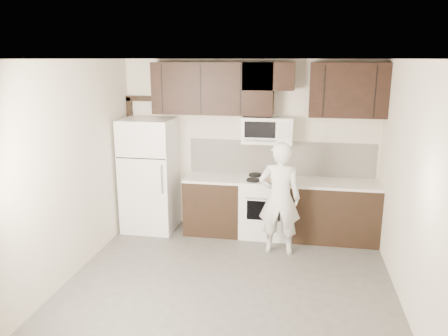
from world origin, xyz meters
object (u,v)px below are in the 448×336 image
(stove, at_px, (265,207))
(person, at_px, (280,198))
(microwave, at_px, (268,130))
(refrigerator, at_px, (150,175))

(stove, relative_size, person, 0.58)
(microwave, distance_m, person, 1.14)
(microwave, relative_size, refrigerator, 0.42)
(stove, distance_m, person, 0.74)
(stove, height_order, refrigerator, refrigerator)
(refrigerator, height_order, person, refrigerator)
(refrigerator, relative_size, person, 1.12)
(refrigerator, bearing_deg, microwave, 5.15)
(microwave, relative_size, person, 0.47)
(microwave, bearing_deg, person, -71.17)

